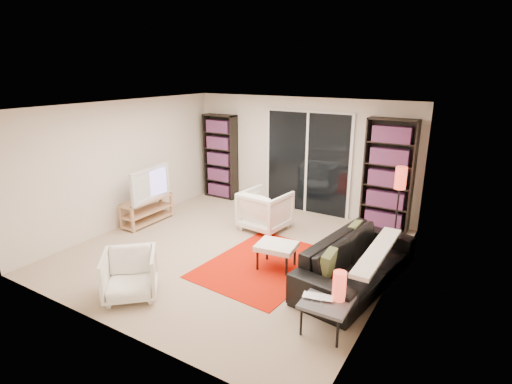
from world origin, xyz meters
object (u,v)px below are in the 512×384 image
bookshelf_left (220,157)px  floor_lamp (400,186)px  bookshelf_right (388,175)px  sofa (357,262)px  tv_stand (148,210)px  armchair_back (265,210)px  armchair_front (130,275)px  ottoman (276,247)px  side_table (327,304)px

bookshelf_left → floor_lamp: bearing=-9.4°
bookshelf_right → sofa: 2.42m
tv_stand → armchair_back: size_ratio=1.36×
armchair_front → floor_lamp: size_ratio=0.50×
bookshelf_right → ottoman: size_ratio=3.29×
bookshelf_left → ottoman: (2.85, -2.50, -0.63)m
armchair_front → side_table: armchair_front is taller
bookshelf_right → tv_stand: bookshelf_right is taller
armchair_back → armchair_front: size_ratio=1.20×
tv_stand → side_table: bearing=-18.2°
bookshelf_right → armchair_front: bearing=-118.7°
armchair_front → side_table: bearing=-27.7°
sofa → bookshelf_left: bearing=68.8°
ottoman → floor_lamp: floor_lamp is taller
tv_stand → floor_lamp: floor_lamp is taller
tv_stand → side_table: size_ratio=2.04×
armchair_back → armchair_front: 3.02m
bookshelf_left → tv_stand: bearing=-96.6°
bookshelf_left → armchair_front: bookshelf_left is taller
ottoman → side_table: size_ratio=1.15×
bookshelf_right → tv_stand: bearing=-152.3°
bookshelf_right → sofa: bearing=-85.3°
armchair_back → side_table: bearing=138.7°
tv_stand → armchair_front: armchair_front is taller
sofa → floor_lamp: bearing=2.5°
tv_stand → armchair_front: bearing=-49.0°
sofa → floor_lamp: floor_lamp is taller
bookshelf_left → sofa: bookshelf_left is taller
armchair_back → ottoman: (0.93, -1.28, -0.03)m
armchair_back → ottoman: armchair_back is taller
sofa → ottoman: (-1.19, -0.20, 0.02)m
bookshelf_right → floor_lamp: (0.36, -0.70, 0.02)m
armchair_back → tv_stand: bearing=29.4°
armchair_back → bookshelf_right: bearing=-141.7°
armchair_back → armchair_front: bearing=89.1°
bookshelf_right → side_table: size_ratio=3.79×
floor_lamp → bookshelf_right: bearing=117.1°
armchair_back → side_table: armchair_back is taller
armchair_back → ottoman: 1.58m
side_table → armchair_back: bearing=132.6°
bookshelf_left → armchair_back: (1.91, -1.22, -0.60)m
bookshelf_left → tv_stand: size_ratio=1.72×
tv_stand → armchair_front: (1.80, -2.06, 0.05)m
tv_stand → ottoman: 3.11m
bookshelf_right → side_table: (0.23, -3.57, -0.69)m
ottoman → armchair_front: bearing=-127.1°
floor_lamp → armchair_back: bearing=-167.1°
bookshelf_left → bookshelf_right: bookshelf_right is taller
armchair_front → side_table: 2.61m
bookshelf_right → side_table: 3.64m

